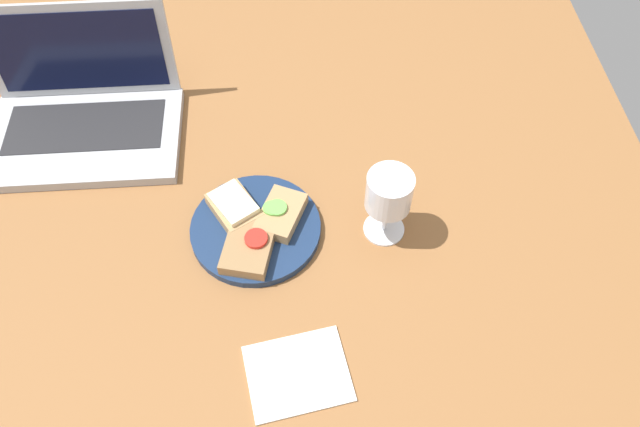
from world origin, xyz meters
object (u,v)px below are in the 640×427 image
napkin (298,373)px  plate (256,229)px  sandwich_with_tomato (249,245)px  laptop (83,114)px  sandwich_with_cucumber (280,214)px  wine_glass (389,196)px  sandwich_with_cheese (234,207)px

napkin → plate: bearing=102.9°
sandwich_with_tomato → laptop: 42.65cm
sandwich_with_cucumber → laptop: bearing=145.7°
wine_glass → napkin: (-15.52, -23.86, -9.40)cm
plate → sandwich_with_cucumber: 4.88cm
sandwich_with_tomato → laptop: (-30.31, 29.98, 1.17)cm
laptop → sandwich_with_cheese: bearing=-39.0°
sandwich_with_tomato → sandwich_with_cucumber: sandwich_with_tomato is taller
sandwich_with_cucumber → napkin: 26.74cm
laptop → napkin: bearing=-53.9°
sandwich_with_cheese → laptop: laptop is taller
sandwich_with_cheese → wine_glass: (24.65, -4.36, 6.60)cm
sandwich_with_tomato → laptop: bearing=135.3°
wine_glass → sandwich_with_tomato: bearing=-172.0°
plate → sandwich_with_cheese: (-3.36, 3.05, 2.25)cm
sandwich_with_tomato → napkin: (6.67, -20.75, -2.47)cm
sandwich_with_cucumber → laptop: (-35.45, 24.15, 1.12)cm
plate → laptop: (-31.21, 25.56, 3.08)cm
napkin → wine_glass: bearing=57.0°
sandwich_with_tomato → sandwich_with_cheese: 7.87cm
plate → sandwich_with_cucumber: sandwich_with_cucumber is taller
sandwich_with_cucumber → wine_glass: 18.58cm
sandwich_with_tomato → laptop: size_ratio=0.35×
plate → laptop: bearing=140.7°
sandwich_with_tomato → sandwich_with_cheese: bearing=108.2°
plate → wine_glass: (21.29, -1.31, 8.84)cm
sandwich_with_cucumber → plate: bearing=-161.6°
sandwich_with_tomato → sandwich_with_cucumber: 7.77cm
sandwich_with_cucumber → laptop: 42.91cm
sandwich_with_tomato → sandwich_with_cheese: sandwich_with_cheese is taller
wine_glass → laptop: (-52.50, 26.87, -5.76)cm
sandwich_with_tomato → napkin: sandwich_with_tomato is taller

